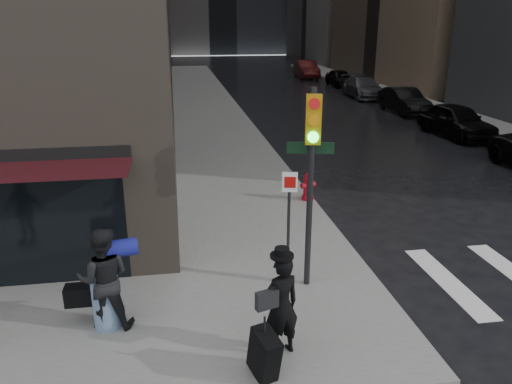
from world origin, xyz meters
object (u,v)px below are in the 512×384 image
traffic_light (309,164)px  parked_car_3 (363,87)px  fire_hydrant (308,188)px  man_overcoat (278,314)px  parked_car_5 (307,69)px  parked_car_1 (456,120)px  parked_car_4 (340,78)px  parked_car_2 (404,101)px  man_jeans (103,278)px

traffic_light → parked_car_3: size_ratio=0.79×
fire_hydrant → man_overcoat: bearing=-108.6°
parked_car_5 → traffic_light: bearing=-101.4°
man_overcoat → fire_hydrant: (2.35, 6.98, -0.41)m
parked_car_3 → parked_car_5: size_ratio=1.01×
parked_car_1 → parked_car_4: bearing=83.5°
man_overcoat → parked_car_2: man_overcoat is taller
man_jeans → parked_car_3: 29.68m
parked_car_2 → parked_car_4: parked_car_2 is taller
traffic_light → parked_car_1: 16.46m
fire_hydrant → parked_car_2: size_ratio=0.19×
fire_hydrant → parked_car_5: (8.61, 32.84, 0.28)m
fire_hydrant → parked_car_1: bearing=40.1°
man_overcoat → parked_car_3: (11.72, 27.23, -0.21)m
parked_car_4 → parked_car_5: size_ratio=0.81×
parked_car_2 → parked_car_3: parked_car_2 is taller
parked_car_2 → man_overcoat: bearing=-119.7°
man_jeans → parked_car_3: (14.43, 25.93, -0.36)m
man_overcoat → parked_car_4: (12.12, 33.52, -0.26)m
man_overcoat → parked_car_1: 18.61m
man_jeans → parked_car_2: man_jeans is taller
fire_hydrant → parked_car_2: (9.47, 13.97, 0.20)m
man_jeans → fire_hydrant: bearing=-131.7°
parked_car_4 → parked_car_5: bearing=100.4°
parked_car_4 → man_jeans: bearing=-114.8°
fire_hydrant → parked_car_5: 33.95m
parked_car_2 → parked_car_4: 12.58m
fire_hydrant → parked_car_1: (9.11, 7.68, 0.24)m
fire_hydrant → parked_car_2: 16.88m
parked_car_1 → parked_car_2: size_ratio=1.02×
man_jeans → traffic_light: traffic_light is taller
traffic_light → parked_car_3: (10.72, 25.14, -1.95)m
traffic_light → parked_car_2: traffic_light is taller
traffic_light → parked_car_2: size_ratio=0.89×
man_overcoat → man_jeans: (-2.71, 1.30, 0.14)m
parked_car_1 → parked_car_5: 25.17m
traffic_light → parked_car_2: 21.82m
parked_car_1 → parked_car_5: (-0.50, 25.16, 0.04)m
parked_car_3 → parked_car_4: parked_car_3 is taller
parked_car_1 → traffic_light: bearing=-134.3°
man_jeans → parked_car_4: man_jeans is taller
parked_car_2 → parked_car_4: (0.30, 12.58, -0.05)m
fire_hydrant → parked_car_1: size_ratio=0.18×
man_jeans → parked_car_2: (14.53, 19.64, -0.35)m
parked_car_2 → parked_car_5: parked_car_5 is taller
fire_hydrant → parked_car_3: size_ratio=0.17×
traffic_light → parked_car_2: (10.82, 18.85, -1.94)m
man_overcoat → man_jeans: size_ratio=1.02×
man_overcoat → parked_car_3: man_overcoat is taller
parked_car_3 → parked_car_4: bearing=87.6°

